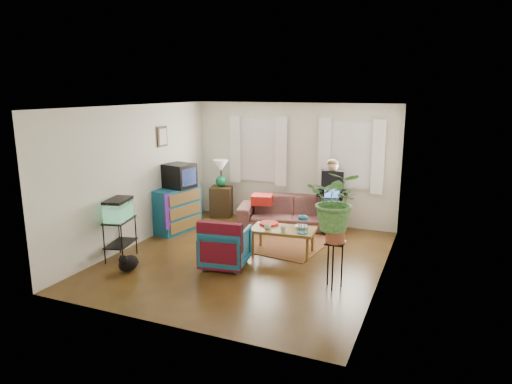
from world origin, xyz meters
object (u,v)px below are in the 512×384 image
at_px(armchair, 225,245).
at_px(coffee_table, 283,241).
at_px(dresser, 176,210).
at_px(sofa, 292,207).
at_px(side_table, 222,201).
at_px(aquarium_stand, 121,239).
at_px(plant_stand, 334,265).

distance_m(armchair, coffee_table, 1.16).
bearing_deg(dresser, coffee_table, 1.87).
bearing_deg(sofa, side_table, 158.75).
height_order(armchair, coffee_table, armchair).
xyz_separation_m(armchair, coffee_table, (0.68, 0.93, -0.13)).
bearing_deg(coffee_table, side_table, 135.16).
distance_m(dresser, aquarium_stand, 1.75).
xyz_separation_m(sofa, dresser, (-2.13, -1.16, 0.01)).
bearing_deg(aquarium_stand, sofa, 40.09).
bearing_deg(armchair, side_table, -70.10).
height_order(coffee_table, plant_stand, plant_stand).
bearing_deg(armchair, dresser, -44.93).
distance_m(aquarium_stand, coffee_table, 2.83).
distance_m(side_table, aquarium_stand, 3.15).
bearing_deg(dresser, side_table, 87.54).
xyz_separation_m(dresser, armchair, (1.80, -1.34, -0.09)).
bearing_deg(dresser, plant_stand, -10.72).
bearing_deg(aquarium_stand, side_table, 70.06).
bearing_deg(plant_stand, side_table, 139.15).
height_order(sofa, side_table, sofa).
xyz_separation_m(aquarium_stand, plant_stand, (3.66, 0.27, -0.00)).
bearing_deg(dresser, armchair, -25.31).
distance_m(side_table, coffee_table, 2.80).
distance_m(aquarium_stand, armchair, 1.85).
bearing_deg(side_table, dresser, -103.79).
xyz_separation_m(dresser, plant_stand, (3.65, -1.48, -0.10)).
xyz_separation_m(dresser, aquarium_stand, (-0.01, -1.75, -0.10)).
relative_size(armchair, plant_stand, 1.04).
relative_size(sofa, armchair, 3.06).
xyz_separation_m(aquarium_stand, armchair, (1.81, 0.41, 0.01)).
bearing_deg(armchair, plant_stand, 167.35).
height_order(aquarium_stand, armchair, armchair).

